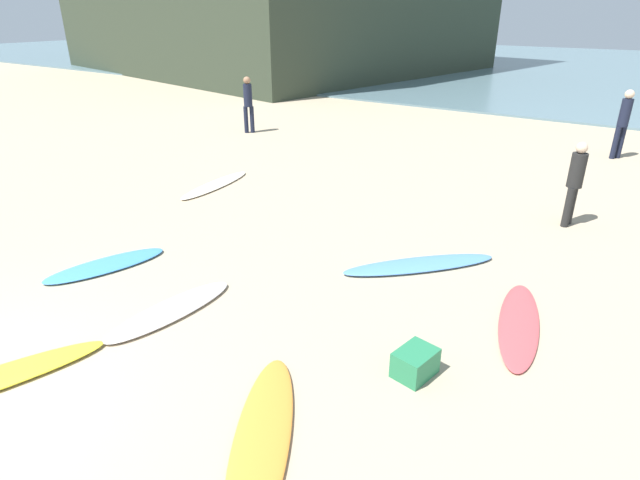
{
  "coord_description": "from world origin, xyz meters",
  "views": [
    {
      "loc": [
        5.6,
        -1.03,
        3.86
      ],
      "look_at": [
        1.19,
        5.47,
        0.3
      ],
      "focal_mm": 28.92,
      "sensor_mm": 36.0,
      "label": 1
    }
  ],
  "objects": [
    {
      "name": "ocean_water",
      "position": [
        0.0,
        39.65,
        0.04
      ],
      "size": [
        120.0,
        40.0,
        0.08
      ],
      "primitive_type": "cube",
      "color": "slate",
      "rests_on": "ground_plane"
    },
    {
      "name": "surfboard_0",
      "position": [
        2.76,
        6.05,
        0.04
      ],
      "size": [
        2.13,
        2.26,
        0.09
      ],
      "primitive_type": "ellipsoid",
      "rotation": [
        0.0,
        0.0,
        -0.74
      ],
      "color": "#5690DD",
      "rests_on": "ground_plane"
    },
    {
      "name": "surfboard_2",
      "position": [
        4.55,
        5.22,
        0.03
      ],
      "size": [
        0.99,
        2.27,
        0.06
      ],
      "primitive_type": "ellipsoid",
      "rotation": [
        0.0,
        0.0,
        0.22
      ],
      "color": "#D74F52",
      "rests_on": "ground_plane"
    },
    {
      "name": "surfboard_4",
      "position": [
        3.03,
        1.76,
        0.04
      ],
      "size": [
        1.75,
        2.38,
        0.08
      ],
      "primitive_type": "ellipsoid",
      "rotation": [
        0.0,
        0.0,
        3.69
      ],
      "color": "orange",
      "rests_on": "ground_plane"
    },
    {
      "name": "surfboard_5",
      "position": [
        -2.97,
        7.2,
        0.03
      ],
      "size": [
        0.76,
        2.41,
        0.07
      ],
      "primitive_type": "ellipsoid",
      "rotation": [
        0.0,
        0.0,
        3.26
      ],
      "color": "silver",
      "rests_on": "ground_plane"
    },
    {
      "name": "surfboard_6",
      "position": [
        0.48,
        2.84,
        0.04
      ],
      "size": [
        0.71,
        2.04,
        0.09
      ],
      "primitive_type": "ellipsoid",
      "rotation": [
        0.0,
        0.0,
        -0.08
      ],
      "color": "silver",
      "rests_on": "ground_plane"
    },
    {
      "name": "surfboard_8",
      "position": [
        -1.46,
        3.18,
        0.04
      ],
      "size": [
        1.13,
        2.01,
        0.08
      ],
      "primitive_type": "ellipsoid",
      "rotation": [
        0.0,
        0.0,
        2.85
      ],
      "color": "#4593E4",
      "rests_on": "ground_plane"
    },
    {
      "name": "beachgoer_near",
      "position": [
        -6.09,
        11.98,
        1.02
      ],
      "size": [
        0.4,
        0.4,
        1.82
      ],
      "rotation": [
        0.0,
        0.0,
        0.73
      ],
      "color": "#191E33",
      "rests_on": "ground_plane"
    },
    {
      "name": "beachgoer_mid",
      "position": [
        4.53,
        15.27,
        1.05
      ],
      "size": [
        0.39,
        0.39,
        1.87
      ],
      "rotation": [
        0.0,
        0.0,
        4.06
      ],
      "color": "#191E33",
      "rests_on": "ground_plane"
    },
    {
      "name": "beachgoer_far",
      "position": [
        4.37,
        9.3,
        0.9
      ],
      "size": [
        0.31,
        0.34,
        1.63
      ],
      "rotation": [
        0.0,
        0.0,
        4.61
      ],
      "color": "black",
      "rests_on": "ground_plane"
    },
    {
      "name": "beach_cooler",
      "position": [
        3.82,
        3.52,
        0.16
      ],
      "size": [
        0.45,
        0.54,
        0.32
      ],
      "primitive_type": "cube",
      "rotation": [
        0.0,
        0.0,
        4.53
      ],
      "color": "#287F51",
      "rests_on": "ground_plane"
    }
  ]
}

